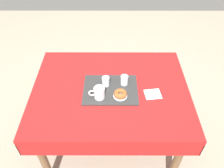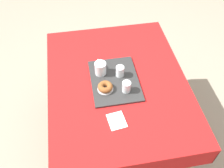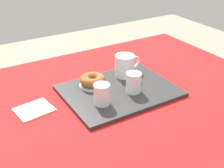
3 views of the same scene
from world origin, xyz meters
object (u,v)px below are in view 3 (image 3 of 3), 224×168
donut_plate_left (93,85)px  paper_napkin (34,110)px  dining_table (121,115)px  water_glass_near (102,95)px  water_glass_far (134,84)px  tea_mug_left (125,66)px  serving_tray (118,91)px  sugar_donut_left (93,80)px

donut_plate_left → paper_napkin: donut_plate_left is taller
dining_table → water_glass_near: water_glass_near is taller
dining_table → water_glass_far: size_ratio=15.85×
tea_mug_left → water_glass_near: (-0.20, -0.15, -0.01)m
serving_tray → tea_mug_left: size_ratio=3.46×
dining_table → serving_tray: 0.11m
dining_table → serving_tray: size_ratio=2.91×
serving_tray → water_glass_near: water_glass_near is taller
water_glass_near → paper_napkin: 0.25m
serving_tray → water_glass_near: 0.13m
serving_tray → paper_napkin: serving_tray is taller
serving_tray → sugar_donut_left: sugar_donut_left is taller
sugar_donut_left → dining_table: bearing=-52.2°
tea_mug_left → water_glass_near: bearing=-142.8°
dining_table → serving_tray: (-0.00, 0.02, 0.10)m
donut_plate_left → paper_napkin: (-0.26, -0.03, -0.02)m
dining_table → tea_mug_left: 0.21m
tea_mug_left → paper_napkin: (-0.42, -0.04, -0.06)m
water_glass_near → sugar_donut_left: 0.15m
donut_plate_left → sugar_donut_left: sugar_donut_left is taller
dining_table → donut_plate_left: 0.17m
paper_napkin → tea_mug_left: bearing=5.7°
sugar_donut_left → paper_napkin: bearing=-172.9°
water_glass_near → donut_plate_left: 0.15m
water_glass_near → serving_tray: bearing=29.1°
water_glass_near → sugar_donut_left: (0.04, 0.14, -0.01)m
water_glass_near → paper_napkin: size_ratio=0.63×
serving_tray → tea_mug_left: (0.09, 0.09, 0.05)m
dining_table → water_glass_far: water_glass_far is taller
water_glass_far → sugar_donut_left: bearing=132.6°
water_glass_near → paper_napkin: water_glass_near is taller
donut_plate_left → sugar_donut_left: bearing=0.0°
tea_mug_left → water_glass_far: (-0.05, -0.13, -0.01)m
serving_tray → tea_mug_left: tea_mug_left is taller
dining_table → paper_napkin: 0.36m
serving_tray → tea_mug_left: bearing=45.2°
water_glass_far → sugar_donut_left: size_ratio=0.77×
dining_table → paper_napkin: paper_napkin is taller
tea_mug_left → sugar_donut_left: bearing=-176.6°
water_glass_far → paper_napkin: 0.39m
tea_mug_left → donut_plate_left: 0.17m
serving_tray → water_glass_near: size_ratio=5.44×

